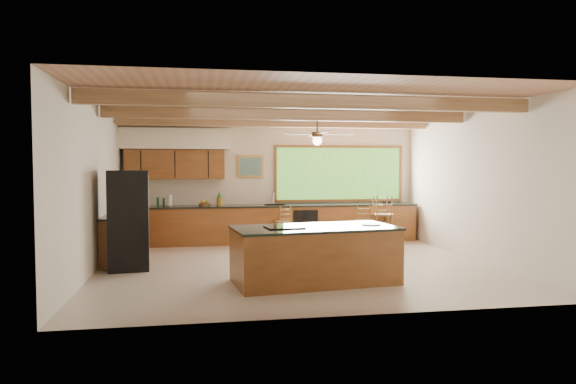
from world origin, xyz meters
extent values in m
plane|color=#BAAB9A|center=(0.00, 0.00, 0.00)|extent=(7.20, 7.20, 0.00)
cube|color=beige|center=(0.00, 3.25, 1.50)|extent=(7.20, 0.04, 3.00)
cube|color=beige|center=(0.00, -3.25, 1.50)|extent=(7.20, 0.04, 3.00)
cube|color=beige|center=(-3.60, 0.00, 1.50)|extent=(0.04, 6.50, 3.00)
cube|color=beige|center=(3.60, 0.00, 1.50)|extent=(0.04, 6.50, 3.00)
cube|color=#A87454|center=(0.00, 0.00, 3.00)|extent=(7.20, 6.50, 0.04)
cube|color=#A47E52|center=(0.00, -1.60, 2.86)|extent=(7.10, 0.15, 0.22)
cube|color=#A47E52|center=(0.00, 0.50, 2.86)|extent=(7.10, 0.15, 0.22)
cube|color=#A47E52|center=(0.00, 2.30, 2.86)|extent=(7.10, 0.15, 0.22)
cube|color=brown|center=(-2.35, 3.06, 1.90)|extent=(2.30, 0.35, 0.70)
cube|color=white|center=(-2.35, 2.99, 2.50)|extent=(2.60, 0.50, 0.48)
cylinder|color=#FFEABF|center=(-3.05, 2.99, 2.27)|extent=(0.10, 0.10, 0.01)
cylinder|color=#FFEABF|center=(-1.65, 2.99, 2.27)|extent=(0.10, 0.10, 0.01)
cube|color=#79C747|center=(1.70, 3.22, 1.67)|extent=(3.20, 0.04, 1.30)
cube|color=#C48A3C|center=(-0.55, 3.22, 1.85)|extent=(0.64, 0.03, 0.54)
cube|color=#396750|center=(-0.55, 3.20, 1.85)|extent=(0.54, 0.01, 0.44)
cube|color=brown|center=(0.00, 2.91, 0.44)|extent=(7.00, 0.65, 0.88)
cube|color=black|center=(0.00, 2.91, 0.90)|extent=(7.04, 0.69, 0.04)
cube|color=brown|center=(-3.26, 1.35, 0.44)|extent=(0.65, 2.35, 0.88)
cube|color=black|center=(-3.26, 1.35, 0.90)|extent=(0.69, 2.39, 0.04)
cube|color=black|center=(0.70, 2.58, 0.42)|extent=(0.60, 0.02, 0.78)
cube|color=silver|center=(0.00, 2.91, 0.91)|extent=(0.50, 0.38, 0.03)
cylinder|color=silver|center=(0.00, 3.11, 1.07)|extent=(0.03, 0.03, 0.30)
cylinder|color=silver|center=(0.00, 3.01, 1.20)|extent=(0.03, 0.20, 0.03)
cylinder|color=silver|center=(-2.48, 2.96, 1.05)|extent=(0.10, 0.10, 0.26)
cylinder|color=#19401F|center=(-2.75, 2.93, 1.03)|extent=(0.06, 0.06, 0.21)
cylinder|color=#19401F|center=(-2.63, 3.04, 1.01)|extent=(0.05, 0.05, 0.19)
cube|color=black|center=(2.90, 3.01, 0.96)|extent=(0.18, 0.15, 0.08)
cube|color=brown|center=(0.03, -1.40, 0.43)|extent=(2.67, 1.47, 0.86)
cube|color=black|center=(0.03, -1.40, 0.88)|extent=(2.71, 1.52, 0.04)
cube|color=black|center=(-0.48, -1.46, 0.91)|extent=(0.62, 0.52, 0.02)
cylinder|color=silver|center=(1.00, -1.31, 0.91)|extent=(0.31, 0.31, 0.02)
cube|color=black|center=(-3.05, 0.17, 0.90)|extent=(0.76, 0.75, 1.79)
cube|color=silver|center=(-2.70, 0.17, 0.90)|extent=(0.02, 0.05, 1.64)
cube|color=brown|center=(0.10, 2.34, 0.57)|extent=(0.42, 0.42, 0.04)
cylinder|color=brown|center=(-0.03, 2.20, 0.28)|extent=(0.03, 0.03, 0.55)
cylinder|color=brown|center=(0.23, 2.20, 0.28)|extent=(0.03, 0.03, 0.55)
cylinder|color=brown|center=(-0.03, 2.47, 0.28)|extent=(0.03, 0.03, 0.55)
cylinder|color=brown|center=(0.23, 2.47, 0.28)|extent=(0.03, 0.03, 0.55)
cube|color=brown|center=(1.92, 1.96, 0.59)|extent=(0.43, 0.43, 0.04)
cylinder|color=brown|center=(1.79, 1.82, 0.29)|extent=(0.03, 0.03, 0.57)
cylinder|color=brown|center=(2.06, 1.82, 0.29)|extent=(0.03, 0.03, 0.57)
cylinder|color=brown|center=(1.79, 2.09, 0.29)|extent=(0.03, 0.03, 0.57)
cylinder|color=brown|center=(2.06, 2.09, 0.29)|extent=(0.03, 0.03, 0.57)
cube|color=brown|center=(2.49, 2.45, 0.70)|extent=(0.51, 0.51, 0.04)
cylinder|color=brown|center=(2.33, 2.29, 0.34)|extent=(0.04, 0.04, 0.68)
cylinder|color=brown|center=(2.66, 2.29, 0.34)|extent=(0.04, 0.04, 0.68)
cylinder|color=brown|center=(2.33, 2.61, 0.34)|extent=(0.04, 0.04, 0.68)
cylinder|color=brown|center=(2.66, 2.61, 0.34)|extent=(0.04, 0.04, 0.68)
cube|color=brown|center=(2.49, 2.12, 0.72)|extent=(0.53, 0.53, 0.04)
cylinder|color=brown|center=(2.32, 1.95, 0.35)|extent=(0.04, 0.04, 0.69)
cylinder|color=brown|center=(2.65, 1.95, 0.35)|extent=(0.04, 0.04, 0.69)
cylinder|color=brown|center=(2.32, 2.29, 0.35)|extent=(0.04, 0.04, 0.69)
cylinder|color=brown|center=(2.65, 2.29, 0.35)|extent=(0.04, 0.04, 0.69)
camera|label=1|loc=(-1.77, -9.35, 1.88)|focal=32.00mm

